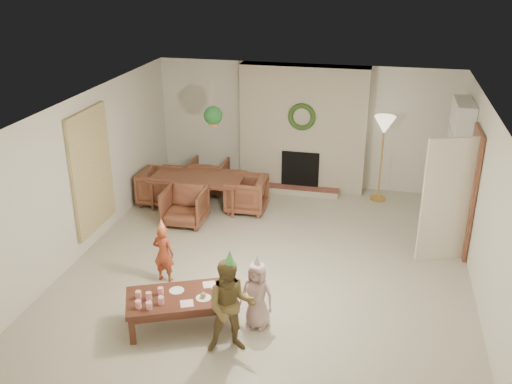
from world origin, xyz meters
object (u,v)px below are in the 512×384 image
(child_red, at_px, (163,254))
(child_plaid, at_px, (231,307))
(dining_chair_left, at_px, (160,187))
(dining_table, at_px, (198,192))
(dining_chair_near, at_px, (185,206))
(coffee_table_top, at_px, (182,298))
(dining_chair_right, at_px, (246,194))
(child_pink, at_px, (257,295))
(dining_chair_far, at_px, (209,176))

(child_red, xyz_separation_m, child_plaid, (1.37, -1.32, 0.17))
(dining_chair_left, xyz_separation_m, child_plaid, (2.48, -3.94, 0.28))
(dining_table, xyz_separation_m, child_red, (0.35, -2.63, 0.14))
(dining_chair_near, bearing_deg, coffee_table_top, -72.32)
(dining_table, relative_size, dining_chair_near, 2.34)
(dining_table, bearing_deg, dining_chair_left, 180.00)
(dining_chair_near, distance_m, child_red, 1.91)
(dining_chair_right, relative_size, child_red, 0.83)
(dining_chair_right, bearing_deg, dining_table, -90.00)
(dining_chair_near, xyz_separation_m, child_pink, (1.91, -2.66, 0.13))
(dining_chair_near, relative_size, child_plaid, 0.60)
(child_pink, bearing_deg, dining_chair_right, 117.40)
(dining_chair_far, xyz_separation_m, child_pink, (1.94, -4.17, 0.13))
(dining_chair_right, bearing_deg, child_red, -13.59)
(dining_chair_far, relative_size, child_red, 0.83)
(dining_chair_left, xyz_separation_m, child_pink, (2.68, -3.41, 0.13))
(dining_chair_left, relative_size, child_red, 0.83)
(child_plaid, bearing_deg, coffee_table_top, 137.85)
(child_pink, bearing_deg, dining_chair_left, 139.67)
(dining_chair_right, distance_m, coffee_table_top, 3.62)
(dining_chair_right, bearing_deg, child_plaid, 10.16)
(dining_chair_far, relative_size, dining_chair_left, 1.00)
(dining_chair_near, bearing_deg, child_red, -80.77)
(child_plaid, relative_size, child_pink, 1.33)
(child_pink, bearing_deg, dining_chair_near, 137.14)
(dining_chair_near, bearing_deg, dining_chair_left, 135.00)
(dining_chair_left, relative_size, dining_chair_right, 1.00)
(dining_chair_near, xyz_separation_m, child_red, (0.34, -1.88, 0.11))
(dining_chair_far, bearing_deg, child_pink, 113.93)
(dining_chair_left, distance_m, coffee_table_top, 3.99)
(dining_table, height_order, child_pink, child_pink)
(dining_table, xyz_separation_m, dining_chair_far, (-0.01, 0.76, 0.03))
(dining_table, height_order, dining_chair_right, dining_chair_right)
(dining_table, distance_m, child_plaid, 4.33)
(dining_table, bearing_deg, child_pink, -61.59)
(dining_chair_near, height_order, child_plaid, child_plaid)
(dining_chair_near, height_order, coffee_table_top, dining_chair_near)
(dining_table, relative_size, child_red, 1.95)
(child_red, bearing_deg, dining_chair_right, -98.53)
(coffee_table_top, relative_size, child_red, 1.59)
(dining_chair_near, relative_size, coffee_table_top, 0.52)
(child_red, bearing_deg, dining_table, -78.33)
(dining_chair_far, xyz_separation_m, child_plaid, (1.74, -4.71, 0.28))
(child_plaid, bearing_deg, child_red, 118.91)
(dining_chair_near, bearing_deg, dining_table, 90.00)
(dining_chair_right, relative_size, child_plaid, 0.60)
(dining_chair_near, relative_size, dining_chair_right, 1.00)
(coffee_table_top, bearing_deg, dining_table, 81.52)
(dining_chair_right, relative_size, child_pink, 0.79)
(dining_chair_far, distance_m, child_red, 3.41)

